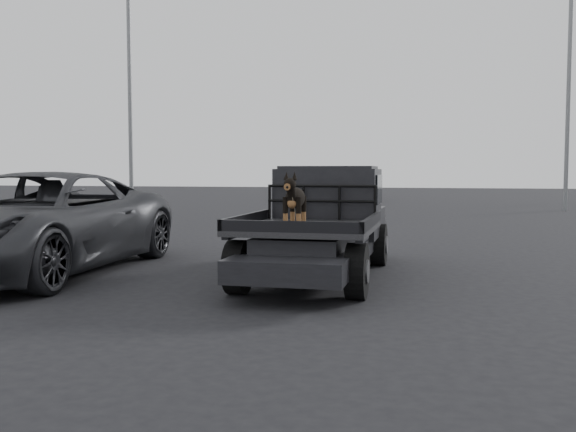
% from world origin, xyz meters
% --- Properties ---
extents(ground, '(120.00, 120.00, 0.00)m').
position_xyz_m(ground, '(0.00, 0.00, 0.00)').
color(ground, black).
rests_on(ground, ground).
extents(flatbed_ute, '(2.00, 5.40, 0.92)m').
position_xyz_m(flatbed_ute, '(0.36, 2.38, 0.46)').
color(flatbed_ute, black).
rests_on(flatbed_ute, ground).
extents(ute_cab, '(1.72, 1.30, 0.88)m').
position_xyz_m(ute_cab, '(0.36, 3.33, 1.36)').
color(ute_cab, black).
rests_on(ute_cab, flatbed_ute).
extents(headache_rack, '(1.80, 0.08, 0.55)m').
position_xyz_m(headache_rack, '(0.36, 2.58, 1.20)').
color(headache_rack, black).
rests_on(headache_rack, flatbed_ute).
extents(dog, '(0.32, 0.60, 0.74)m').
position_xyz_m(dog, '(0.34, 0.72, 1.29)').
color(dog, black).
rests_on(dog, flatbed_ute).
extents(parked_suv, '(3.12, 6.27, 1.71)m').
position_xyz_m(parked_suv, '(-4.35, 1.66, 0.85)').
color(parked_suv, '#2F3035').
rests_on(parked_suv, ground).
extents(distant_car_a, '(1.96, 4.58, 1.47)m').
position_xyz_m(distant_car_a, '(-2.77, 28.72, 0.73)').
color(distant_car_a, '#46464A').
rests_on(distant_car_a, ground).
extents(floodlight_near, '(1.08, 0.28, 13.16)m').
position_xyz_m(floodlight_near, '(-11.04, 18.29, 7.17)').
color(floodlight_near, slate).
rests_on(floodlight_near, ground).
extents(floodlight_mid, '(1.08, 0.28, 12.63)m').
position_xyz_m(floodlight_mid, '(7.59, 22.03, 6.91)').
color(floodlight_mid, slate).
rests_on(floodlight_mid, ground).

